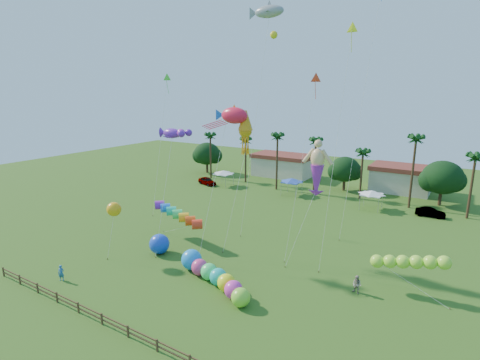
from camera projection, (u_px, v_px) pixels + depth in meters
The scene contains 22 objects.
ground at pixel (181, 300), 33.27m from camera, with size 160.00×160.00×0.00m, color #285116.
tree_line at pixel (358, 170), 66.73m from camera, with size 69.46×8.91×11.00m.
buildings_row at pixel (332, 173), 75.64m from camera, with size 35.00×7.00×4.00m.
tent_row at pixel (290, 181), 65.69m from camera, with size 31.00×4.00×0.60m.
fence at pixel (128, 330), 28.18m from camera, with size 36.12×0.12×1.00m.
car_a at pixel (207, 181), 73.94m from camera, with size 1.76×4.37×1.49m, color #4C4C54.
car_b at pixel (430, 212), 55.13m from camera, with size 1.42×4.08×1.34m, color #4C4C54.
spectator_a at pixel (61, 273), 36.59m from camera, with size 0.59×0.39×1.61m, color #2E67A2.
spectator_b at pixel (357, 285), 34.25m from camera, with size 0.85×0.66×1.74m, color gray.
caterpillar_inflatable at pixel (212, 275), 36.07m from camera, with size 10.22×5.40×2.15m.
blue_ball at pixel (159, 244), 42.64m from camera, with size 2.29×2.29×2.29m, color blue.
rainbow_tube at pixel (183, 221), 44.73m from camera, with size 8.75×5.45×3.55m.
green_worm at pixel (377, 261), 34.79m from camera, with size 9.65×3.20×3.46m.
orange_ball_kite at pixel (114, 209), 40.63m from camera, with size 1.61×1.90×6.40m.
merman_kite at pixel (317, 172), 38.70m from camera, with size 3.31×4.20×12.82m.
fish_kite at pixel (234, 116), 41.85m from camera, with size 5.23×6.52×16.50m.
shark_kite at pixel (269, 12), 45.27m from camera, with size 5.51×7.07×28.42m.
squid_kite at pixel (245, 131), 42.15m from camera, with size 2.01×4.43×16.13m.
lobster_kite at pixel (172, 133), 41.16m from camera, with size 4.39×4.84×14.38m.
delta_kite_red at pixel (315, 82), 39.16m from camera, with size 1.63×4.87×20.02m.
delta_kite_yellow at pixel (352, 33), 34.93m from camera, with size 1.61×3.29×24.45m.
delta_kite_green at pixel (167, 80), 53.77m from camera, with size 1.36×4.16×20.60m.
Camera 1 is at (20.28, -22.51, 18.22)m, focal length 28.00 mm.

